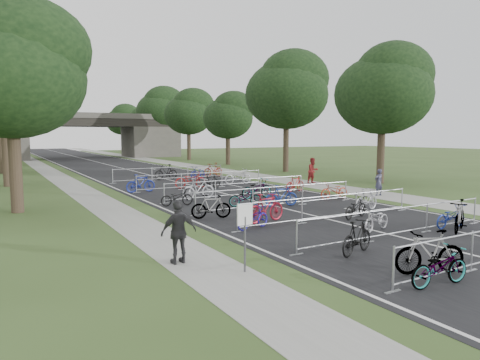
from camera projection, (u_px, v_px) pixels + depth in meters
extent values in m
cube|color=black|center=(103.00, 163.00, 55.13)|extent=(11.00, 140.00, 0.01)
cube|color=gray|center=(162.00, 161.00, 59.15)|extent=(3.00, 140.00, 0.01)
cube|color=gray|center=(39.00, 165.00, 51.36)|extent=(2.00, 140.00, 0.01)
cube|color=silver|center=(103.00, 163.00, 55.13)|extent=(0.12, 140.00, 0.00)
cube|color=#4A4842|center=(150.00, 142.00, 73.52)|extent=(8.00, 8.00, 5.00)
cube|color=black|center=(80.00, 123.00, 67.41)|extent=(30.00, 8.00, 1.20)
cube|color=#4A4842|center=(84.00, 115.00, 64.05)|extent=(30.00, 0.40, 0.90)
cube|color=#4A4842|center=(75.00, 117.00, 70.57)|extent=(30.00, 0.40, 0.90)
cylinder|color=#4C4C51|center=(245.00, 245.00, 11.30)|extent=(0.06, 0.06, 1.50)
cube|color=white|center=(245.00, 215.00, 11.22)|extent=(0.45, 0.04, 0.55)
cylinder|color=#33261C|center=(15.00, 168.00, 19.95)|extent=(0.56, 0.56, 4.20)
ellipsoid|color=black|center=(11.00, 78.00, 19.52)|extent=(6.72, 6.72, 5.51)
sphere|color=black|center=(24.00, 48.00, 19.25)|extent=(5.38, 5.38, 5.38)
cylinder|color=#33261C|center=(381.00, 154.00, 32.25)|extent=(0.56, 0.56, 4.48)
ellipsoid|color=black|center=(383.00, 95.00, 31.79)|extent=(7.17, 7.17, 5.88)
sphere|color=black|center=(394.00, 75.00, 31.52)|extent=(5.73, 5.73, 5.73)
sphere|color=black|center=(372.00, 107.00, 32.07)|extent=(4.66, 4.66, 4.66)
cylinder|color=#33261C|center=(6.00, 153.00, 30.22)|extent=(0.56, 0.56, 4.72)
ellipsoid|color=black|center=(2.00, 87.00, 29.74)|extent=(7.56, 7.56, 6.20)
sphere|color=black|center=(11.00, 64.00, 29.45)|extent=(6.05, 6.05, 6.05)
cylinder|color=#33261C|center=(286.00, 146.00, 42.52)|extent=(0.56, 0.56, 5.11)
ellipsoid|color=black|center=(286.00, 95.00, 41.99)|extent=(8.18, 8.18, 6.70)
sphere|color=black|center=(295.00, 78.00, 41.70)|extent=(6.54, 6.54, 6.54)
sphere|color=black|center=(279.00, 106.00, 42.28)|extent=(5.31, 5.31, 5.31)
cylinder|color=#33261C|center=(2.00, 146.00, 40.49)|extent=(0.56, 0.56, 5.25)
sphere|color=black|center=(5.00, 72.00, 39.65)|extent=(6.72, 6.72, 6.72)
cylinder|color=#33261C|center=(228.00, 149.00, 52.88)|extent=(0.56, 0.56, 3.85)
ellipsoid|color=black|center=(228.00, 118.00, 52.49)|extent=(6.16, 6.16, 5.05)
sphere|color=black|center=(234.00, 108.00, 52.23)|extent=(4.93, 4.93, 4.93)
sphere|color=black|center=(222.00, 125.00, 52.74)|extent=(4.00, 4.00, 4.00)
sphere|color=black|center=(2.00, 102.00, 50.14)|extent=(5.38, 5.38, 5.38)
cylinder|color=#33261C|center=(189.00, 145.00, 63.14)|extent=(0.56, 0.56, 4.48)
ellipsoid|color=black|center=(189.00, 115.00, 62.69)|extent=(7.17, 7.17, 5.88)
sphere|color=black|center=(194.00, 105.00, 62.41)|extent=(5.73, 5.73, 5.73)
sphere|color=black|center=(184.00, 121.00, 62.96)|extent=(4.66, 4.66, 4.66)
sphere|color=black|center=(0.00, 101.00, 60.34)|extent=(6.05, 6.05, 6.05)
cylinder|color=#33261C|center=(161.00, 141.00, 73.41)|extent=(0.56, 0.56, 5.11)
ellipsoid|color=black|center=(160.00, 112.00, 72.89)|extent=(8.18, 8.18, 6.70)
sphere|color=black|center=(164.00, 102.00, 72.59)|extent=(6.54, 6.54, 6.54)
sphere|color=black|center=(157.00, 118.00, 73.17)|extent=(5.31, 5.31, 5.31)
cylinder|color=#33261C|center=(140.00, 144.00, 83.77)|extent=(0.56, 0.56, 3.85)
ellipsoid|color=black|center=(139.00, 125.00, 83.38)|extent=(6.16, 6.16, 5.05)
sphere|color=black|center=(143.00, 118.00, 83.12)|extent=(4.93, 4.93, 4.93)
sphere|color=black|center=(136.00, 129.00, 83.64)|extent=(4.00, 4.00, 4.00)
cylinder|color=#33261C|center=(123.00, 142.00, 94.04)|extent=(0.56, 0.56, 4.48)
ellipsoid|color=black|center=(123.00, 121.00, 93.58)|extent=(7.17, 7.17, 5.88)
sphere|color=black|center=(126.00, 115.00, 93.30)|extent=(5.73, 5.73, 5.73)
sphere|color=black|center=(120.00, 126.00, 93.85)|extent=(4.66, 4.66, 4.66)
cylinder|color=#A2A5AA|center=(393.00, 269.00, 9.85)|extent=(0.05, 0.05, 1.10)
cube|color=#A2A5AA|center=(393.00, 292.00, 9.91)|extent=(0.50, 0.08, 0.03)
cylinder|color=#A2A5AA|center=(472.00, 251.00, 11.39)|extent=(0.05, 0.05, 1.10)
cube|color=#A2A5AA|center=(471.00, 271.00, 11.45)|extent=(0.50, 0.08, 0.03)
cylinder|color=#A2A5AA|center=(400.00, 208.00, 15.20)|extent=(9.20, 0.04, 0.04)
cylinder|color=#A2A5AA|center=(399.00, 232.00, 15.29)|extent=(9.20, 0.04, 0.04)
cylinder|color=#A2A5AA|center=(297.00, 237.00, 12.94)|extent=(0.05, 0.05, 1.10)
cube|color=#A2A5AA|center=(297.00, 255.00, 13.00)|extent=(0.50, 0.08, 0.03)
cylinder|color=#A2A5AA|center=(369.00, 226.00, 14.48)|extent=(0.05, 0.05, 1.10)
cube|color=#A2A5AA|center=(368.00, 242.00, 14.54)|extent=(0.50, 0.08, 0.03)
cylinder|color=#A2A5AA|center=(427.00, 218.00, 16.02)|extent=(0.05, 0.05, 1.10)
cube|color=#A2A5AA|center=(426.00, 232.00, 16.08)|extent=(0.50, 0.08, 0.03)
cylinder|color=#A2A5AA|center=(475.00, 210.00, 17.57)|extent=(0.05, 0.05, 1.10)
cube|color=#A2A5AA|center=(474.00, 223.00, 17.62)|extent=(0.50, 0.08, 0.03)
cylinder|color=#A2A5AA|center=(330.00, 196.00, 18.29)|extent=(9.20, 0.04, 0.04)
cylinder|color=#A2A5AA|center=(330.00, 216.00, 18.38)|extent=(9.20, 0.04, 0.04)
cylinder|color=#A2A5AA|center=(237.00, 218.00, 16.03)|extent=(0.05, 0.05, 1.10)
cube|color=#A2A5AA|center=(237.00, 232.00, 16.09)|extent=(0.50, 0.08, 0.03)
cylinder|color=#A2A5AA|center=(302.00, 210.00, 17.57)|extent=(0.05, 0.05, 1.10)
cube|color=#A2A5AA|center=(302.00, 223.00, 17.63)|extent=(0.50, 0.08, 0.03)
cylinder|color=#A2A5AA|center=(356.00, 204.00, 19.11)|extent=(0.05, 0.05, 1.10)
cube|color=#A2A5AA|center=(356.00, 216.00, 19.17)|extent=(0.50, 0.08, 0.03)
cylinder|color=#A2A5AA|center=(402.00, 199.00, 20.66)|extent=(0.05, 0.05, 1.10)
cube|color=#A2A5AA|center=(402.00, 210.00, 20.71)|extent=(0.50, 0.08, 0.03)
cylinder|color=#A2A5AA|center=(279.00, 187.00, 21.55)|extent=(9.20, 0.04, 0.04)
cylinder|color=#A2A5AA|center=(278.00, 204.00, 21.64)|extent=(9.20, 0.04, 0.04)
cylinder|color=#A2A5AA|center=(195.00, 204.00, 19.29)|extent=(0.05, 0.05, 1.10)
cube|color=#A2A5AA|center=(196.00, 215.00, 19.35)|extent=(0.50, 0.08, 0.03)
cylinder|color=#A2A5AA|center=(253.00, 199.00, 20.83)|extent=(0.05, 0.05, 1.10)
cube|color=#A2A5AA|center=(253.00, 209.00, 20.89)|extent=(0.50, 0.08, 0.03)
cylinder|color=#A2A5AA|center=(302.00, 194.00, 22.37)|extent=(0.05, 0.05, 1.10)
cube|color=#A2A5AA|center=(302.00, 204.00, 22.43)|extent=(0.50, 0.08, 0.03)
cylinder|color=#A2A5AA|center=(346.00, 190.00, 23.92)|extent=(0.05, 0.05, 1.10)
cube|color=#A2A5AA|center=(345.00, 200.00, 23.97)|extent=(0.50, 0.08, 0.03)
cylinder|color=#A2A5AA|center=(239.00, 179.00, 24.98)|extent=(9.20, 0.04, 0.04)
cylinder|color=#A2A5AA|center=(239.00, 194.00, 25.07)|extent=(9.20, 0.04, 0.04)
cylinder|color=#A2A5AA|center=(164.00, 193.00, 22.72)|extent=(0.05, 0.05, 1.10)
cube|color=#A2A5AA|center=(164.00, 203.00, 22.78)|extent=(0.50, 0.08, 0.03)
cylinder|color=#A2A5AA|center=(216.00, 190.00, 24.27)|extent=(0.05, 0.05, 1.10)
cube|color=#A2A5AA|center=(216.00, 199.00, 24.32)|extent=(0.50, 0.08, 0.03)
cylinder|color=#A2A5AA|center=(261.00, 186.00, 25.81)|extent=(0.05, 0.05, 1.10)
cube|color=#A2A5AA|center=(261.00, 195.00, 25.86)|extent=(0.50, 0.08, 0.03)
cylinder|color=#A2A5AA|center=(301.00, 184.00, 27.35)|extent=(0.05, 0.05, 1.10)
cube|color=#A2A5AA|center=(301.00, 192.00, 27.40)|extent=(0.50, 0.08, 0.03)
cylinder|color=#A2A5AA|center=(202.00, 173.00, 29.27)|extent=(9.20, 0.04, 0.04)
cylinder|color=#A2A5AA|center=(202.00, 186.00, 29.37)|extent=(9.20, 0.04, 0.04)
cylinder|color=#A2A5AA|center=(136.00, 184.00, 27.01)|extent=(0.05, 0.05, 1.10)
cube|color=#A2A5AA|center=(136.00, 192.00, 27.07)|extent=(0.50, 0.08, 0.03)
cylinder|color=#A2A5AA|center=(181.00, 181.00, 28.56)|extent=(0.05, 0.05, 1.10)
cube|color=#A2A5AA|center=(182.00, 189.00, 28.61)|extent=(0.50, 0.08, 0.03)
cylinder|color=#A2A5AA|center=(222.00, 179.00, 30.10)|extent=(0.05, 0.05, 1.10)
cube|color=#A2A5AA|center=(222.00, 187.00, 30.15)|extent=(0.50, 0.08, 0.03)
cylinder|color=#A2A5AA|center=(258.00, 177.00, 31.64)|extent=(0.05, 0.05, 1.10)
cube|color=#A2A5AA|center=(258.00, 184.00, 31.69)|extent=(0.50, 0.08, 0.03)
cylinder|color=#A2A5AA|center=(170.00, 167.00, 34.42)|extent=(9.20, 0.04, 0.04)
cylinder|color=#A2A5AA|center=(170.00, 178.00, 34.51)|extent=(9.20, 0.04, 0.04)
cylinder|color=#A2A5AA|center=(113.00, 176.00, 32.16)|extent=(0.05, 0.05, 1.10)
cube|color=#A2A5AA|center=(113.00, 183.00, 32.22)|extent=(0.50, 0.08, 0.03)
cylinder|color=#A2A5AA|center=(152.00, 174.00, 33.70)|extent=(0.05, 0.05, 1.10)
cube|color=#A2A5AA|center=(152.00, 181.00, 33.76)|extent=(0.50, 0.08, 0.03)
cylinder|color=#A2A5AA|center=(188.00, 173.00, 35.25)|extent=(0.05, 0.05, 1.10)
cube|color=#A2A5AA|center=(188.00, 179.00, 35.30)|extent=(0.50, 0.08, 0.03)
cylinder|color=#A2A5AA|center=(221.00, 171.00, 36.79)|extent=(0.05, 0.05, 1.10)
cube|color=#A2A5AA|center=(221.00, 177.00, 36.84)|extent=(0.50, 0.08, 0.03)
imported|color=#A2A5AA|center=(439.00, 267.00, 10.25)|extent=(1.86, 0.81, 0.95)
imported|color=#A2A5AA|center=(430.00, 253.00, 11.14)|extent=(2.00, 1.25, 1.17)
imported|color=black|center=(357.00, 237.00, 13.00)|extent=(1.84, 1.00, 1.06)
imported|color=#ADACB4|center=(377.00, 220.00, 16.17)|extent=(1.80, 0.99, 0.89)
imported|color=#A2A5AA|center=(460.00, 216.00, 15.96)|extent=(2.07, 1.36, 1.21)
imported|color=navy|center=(451.00, 217.00, 16.74)|extent=(1.72, 0.61, 0.90)
imported|color=#251DA0|center=(253.00, 218.00, 16.55)|extent=(1.78, 1.03, 0.89)
imported|color=maroon|center=(266.00, 208.00, 17.76)|extent=(2.11, 0.93, 1.22)
imported|color=black|center=(356.00, 208.00, 18.68)|extent=(1.90, 1.13, 0.95)
imported|color=#A5A5AD|center=(366.00, 200.00, 20.41)|extent=(1.93, 0.91, 1.12)
imported|color=#A2A5AA|center=(211.00, 207.00, 18.60)|extent=(1.82, 0.97, 1.05)
imported|color=#A2A5AA|center=(245.00, 198.00, 21.76)|extent=(1.81, 0.96, 0.90)
imported|color=navy|center=(281.00, 196.00, 21.73)|extent=(1.88, 0.77, 1.10)
imported|color=maroon|center=(334.00, 191.00, 24.27)|extent=(1.92, 0.74, 0.99)
imported|color=black|center=(177.00, 197.00, 21.99)|extent=(1.74, 0.78, 0.88)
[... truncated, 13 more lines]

